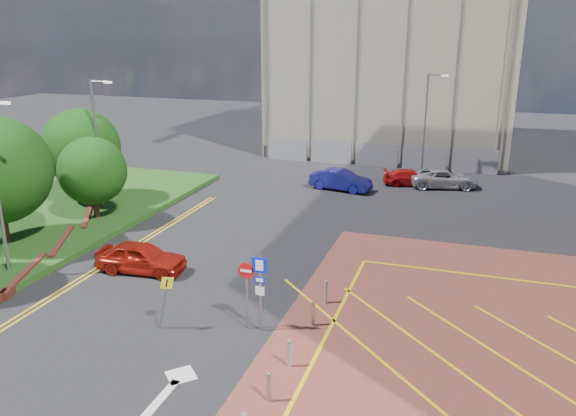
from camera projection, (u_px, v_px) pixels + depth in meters
The scene contains 15 objects.
ground at pixel (239, 341), 20.87m from camera, with size 140.00×140.00×0.00m, color black.
retaining_wall at pixel (22, 275), 26.14m from camera, with size 6.06×20.33×0.40m.
tree_c at pixel (92, 171), 33.00m from camera, with size 4.00×4.00×4.90m.
tree_d at pixel (81, 147), 36.41m from camera, with size 5.00×5.00×6.08m.
lamp_left_far at pixel (98, 139), 34.65m from camera, with size 1.53×0.16×8.00m.
lamp_back at pixel (426, 121), 43.72m from camera, with size 1.53×0.16×8.00m.
sign_cluster at pixel (255, 284), 21.09m from camera, with size 1.17×0.12×3.20m.
warning_sign at pixel (165, 296), 21.29m from camera, with size 0.73×0.41×2.25m.
bollard_row at pixel (283, 366), 18.54m from camera, with size 0.14×11.14×0.90m.
construction_building at pixel (399, 32), 53.82m from camera, with size 21.20×19.20×22.00m, color gray.
construction_fence at pixel (388, 156), 47.46m from camera, with size 21.60×0.06×2.00m, color gray.
car_red_left at pixel (141, 257), 26.76m from camera, with size 1.73×4.31×1.47m, color #A0180D.
car_blue_back at pixel (341, 180), 40.69m from camera, with size 1.57×4.49×1.48m, color navy.
car_red_back at pixel (410, 178), 42.02m from camera, with size 1.63×4.00×1.16m, color red.
car_silver_back at pixel (444, 178), 41.39m from camera, with size 2.27×4.91×1.37m, color #B6B5BD.
Camera 1 is at (7.50, -16.93, 11.01)m, focal length 35.00 mm.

